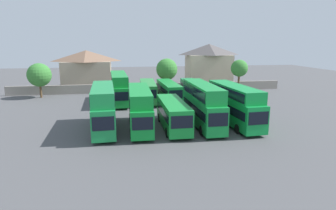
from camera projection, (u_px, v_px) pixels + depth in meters
The scene contains 16 objects.
ground at pixel (155, 99), 52.29m from camera, with size 140.00×140.00×0.00m, color #4C4C4F.
depot_boundary_wall at pixel (151, 88), 59.65m from camera, with size 56.00×0.50×1.80m, color gray.
bus_1 at pixel (103, 106), 33.46m from camera, with size 2.99×10.99×5.16m.
bus_2 at pixel (140, 106), 34.03m from camera, with size 2.65×10.90×4.81m.
bus_3 at pixel (173, 113), 34.35m from camera, with size 2.72×10.29×3.29m.
bus_4 at pixel (203, 103), 35.16m from camera, with size 2.60×11.41×5.19m.
bus_5 at pixel (234, 103), 35.91m from camera, with size 3.32×11.75×4.90m.
bus_6 at pixel (119, 87), 48.72m from camera, with size 3.11×12.03×4.94m.
bus_7 at pixel (148, 90), 49.90m from camera, with size 2.87×10.61×3.39m.
bus_8 at pixel (169, 90), 50.27m from camera, with size 2.94×11.19×3.27m.
bus_9 at pixel (193, 90), 51.00m from camera, with size 2.67×11.55×3.27m.
house_terrace_left at pixel (87, 68), 65.85m from camera, with size 11.24×7.00×8.28m.
house_terrace_centre at pixel (209, 64), 69.01m from camera, with size 10.60×7.19×9.66m.
tree_left_of_lot at pixel (167, 69), 61.89m from camera, with size 4.56×4.56×6.69m.
tree_behind_wall at pixel (39, 75), 52.88m from camera, with size 4.29×4.29×6.36m.
tree_right_of_lot at pixel (239, 68), 59.68m from camera, with size 3.50×3.50×6.57m.
Camera 1 is at (-5.71, -33.04, 10.16)m, focal length 30.95 mm.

